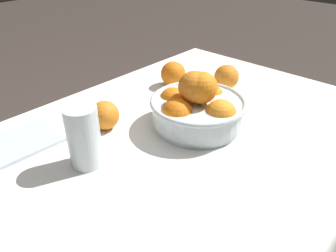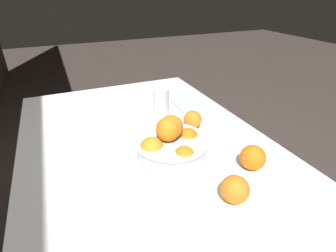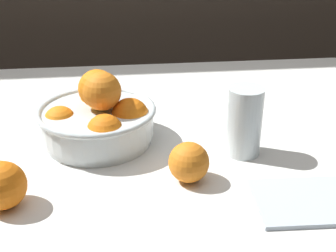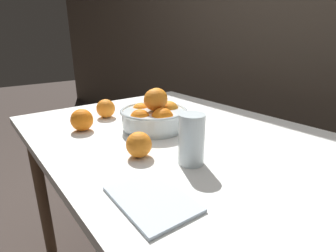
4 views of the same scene
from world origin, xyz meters
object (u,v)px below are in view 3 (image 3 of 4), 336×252
at_px(juice_glass, 244,125).
at_px(orange_loose_aside, 2,185).
at_px(orange_loose_near_bowl, 189,162).
at_px(fruit_bowl, 99,117).

relative_size(juice_glass, orange_loose_aside, 1.72).
bearing_deg(orange_loose_aside, orange_loose_near_bowl, 8.23).
bearing_deg(juice_glass, orange_loose_aside, -162.93).
xyz_separation_m(fruit_bowl, orange_loose_aside, (-0.15, -0.22, -0.01)).
distance_m(juice_glass, orange_loose_aside, 0.46).
xyz_separation_m(juice_glass, orange_loose_near_bowl, (-0.12, -0.09, -0.02)).
bearing_deg(orange_loose_near_bowl, orange_loose_aside, -171.77).
relative_size(fruit_bowl, orange_loose_near_bowl, 3.30).
xyz_separation_m(fruit_bowl, orange_loose_near_bowl, (0.16, -0.17, -0.02)).
bearing_deg(fruit_bowl, juice_glass, -15.80).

